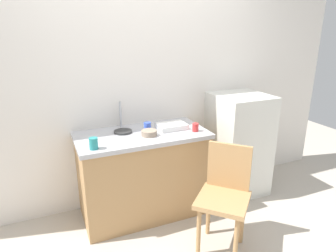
{
  "coord_description": "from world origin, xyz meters",
  "views": [
    {
      "loc": [
        -0.93,
        -1.9,
        1.8
      ],
      "look_at": [
        0.16,
        0.6,
        0.9
      ],
      "focal_mm": 32.21,
      "sensor_mm": 36.0,
      "label": 1
    }
  ],
  "objects_px": {
    "chair": "(225,193)",
    "cup_red": "(195,127)",
    "dish_tray": "(172,126)",
    "cup_blue": "(147,127)",
    "terracotta_bowl": "(149,133)",
    "cup_teal": "(94,143)",
    "hotplate": "(123,132)",
    "refrigerator": "(238,144)"
  },
  "relations": [
    {
      "from": "cup_blue",
      "to": "cup_red",
      "type": "bearing_deg",
      "value": -24.45
    },
    {
      "from": "cup_teal",
      "to": "terracotta_bowl",
      "type": "bearing_deg",
      "value": 13.13
    },
    {
      "from": "refrigerator",
      "to": "cup_blue",
      "type": "height_order",
      "value": "refrigerator"
    },
    {
      "from": "hotplate",
      "to": "cup_red",
      "type": "height_order",
      "value": "cup_red"
    },
    {
      "from": "terracotta_bowl",
      "to": "cup_blue",
      "type": "bearing_deg",
      "value": 77.04
    },
    {
      "from": "hotplate",
      "to": "terracotta_bowl",
      "type": "bearing_deg",
      "value": -41.6
    },
    {
      "from": "chair",
      "to": "cup_red",
      "type": "bearing_deg",
      "value": 133.33
    },
    {
      "from": "hotplate",
      "to": "cup_teal",
      "type": "xyz_separation_m",
      "value": [
        -0.33,
        -0.3,
        0.04
      ]
    },
    {
      "from": "refrigerator",
      "to": "cup_red",
      "type": "distance_m",
      "value": 0.75
    },
    {
      "from": "chair",
      "to": "cup_blue",
      "type": "xyz_separation_m",
      "value": [
        -0.39,
        0.77,
        0.4
      ]
    },
    {
      "from": "terracotta_bowl",
      "to": "cup_teal",
      "type": "bearing_deg",
      "value": -166.87
    },
    {
      "from": "chair",
      "to": "terracotta_bowl",
      "type": "relative_size",
      "value": 6.2
    },
    {
      "from": "terracotta_bowl",
      "to": "cup_red",
      "type": "xyz_separation_m",
      "value": [
        0.45,
        -0.06,
        0.01
      ]
    },
    {
      "from": "cup_red",
      "to": "terracotta_bowl",
      "type": "bearing_deg",
      "value": 171.93
    },
    {
      "from": "terracotta_bowl",
      "to": "cup_blue",
      "type": "height_order",
      "value": "cup_blue"
    },
    {
      "from": "chair",
      "to": "cup_red",
      "type": "xyz_separation_m",
      "value": [
        0.03,
        0.58,
        0.39
      ]
    },
    {
      "from": "terracotta_bowl",
      "to": "cup_red",
      "type": "distance_m",
      "value": 0.45
    },
    {
      "from": "refrigerator",
      "to": "dish_tray",
      "type": "relative_size",
      "value": 3.99
    },
    {
      "from": "hotplate",
      "to": "cup_blue",
      "type": "relative_size",
      "value": 1.98
    },
    {
      "from": "hotplate",
      "to": "cup_red",
      "type": "bearing_deg",
      "value": -20.36
    },
    {
      "from": "dish_tray",
      "to": "cup_blue",
      "type": "height_order",
      "value": "cup_blue"
    },
    {
      "from": "chair",
      "to": "dish_tray",
      "type": "distance_m",
      "value": 0.84
    },
    {
      "from": "cup_blue",
      "to": "terracotta_bowl",
      "type": "bearing_deg",
      "value": -102.96
    },
    {
      "from": "hotplate",
      "to": "cup_blue",
      "type": "bearing_deg",
      "value": -12.27
    },
    {
      "from": "refrigerator",
      "to": "chair",
      "type": "distance_m",
      "value": 1.01
    },
    {
      "from": "terracotta_bowl",
      "to": "cup_teal",
      "type": "height_order",
      "value": "cup_teal"
    },
    {
      "from": "hotplate",
      "to": "cup_blue",
      "type": "distance_m",
      "value": 0.23
    },
    {
      "from": "cup_blue",
      "to": "cup_teal",
      "type": "height_order",
      "value": "cup_teal"
    },
    {
      "from": "cup_teal",
      "to": "cup_red",
      "type": "bearing_deg",
      "value": 3.48
    },
    {
      "from": "refrigerator",
      "to": "hotplate",
      "type": "bearing_deg",
      "value": 177.1
    },
    {
      "from": "dish_tray",
      "to": "cup_red",
      "type": "height_order",
      "value": "cup_red"
    },
    {
      "from": "terracotta_bowl",
      "to": "dish_tray",
      "type": "bearing_deg",
      "value": 19.89
    },
    {
      "from": "terracotta_bowl",
      "to": "hotplate",
      "type": "bearing_deg",
      "value": 138.4
    },
    {
      "from": "chair",
      "to": "cup_teal",
      "type": "distance_m",
      "value": 1.15
    },
    {
      "from": "dish_tray",
      "to": "terracotta_bowl",
      "type": "xyz_separation_m",
      "value": [
        -0.27,
        -0.1,
        0.0
      ]
    },
    {
      "from": "refrigerator",
      "to": "cup_blue",
      "type": "xyz_separation_m",
      "value": [
        -1.06,
        0.02,
        0.34
      ]
    },
    {
      "from": "terracotta_bowl",
      "to": "hotplate",
      "type": "height_order",
      "value": "terracotta_bowl"
    },
    {
      "from": "cup_blue",
      "to": "cup_red",
      "type": "xyz_separation_m",
      "value": [
        0.42,
        -0.19,
        -0.0
      ]
    },
    {
      "from": "hotplate",
      "to": "cup_teal",
      "type": "bearing_deg",
      "value": -137.57
    },
    {
      "from": "refrigerator",
      "to": "cup_red",
      "type": "xyz_separation_m",
      "value": [
        -0.64,
        -0.17,
        0.33
      ]
    },
    {
      "from": "terracotta_bowl",
      "to": "refrigerator",
      "type": "bearing_deg",
      "value": 5.79
    },
    {
      "from": "refrigerator",
      "to": "cup_blue",
      "type": "bearing_deg",
      "value": 179.14
    }
  ]
}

